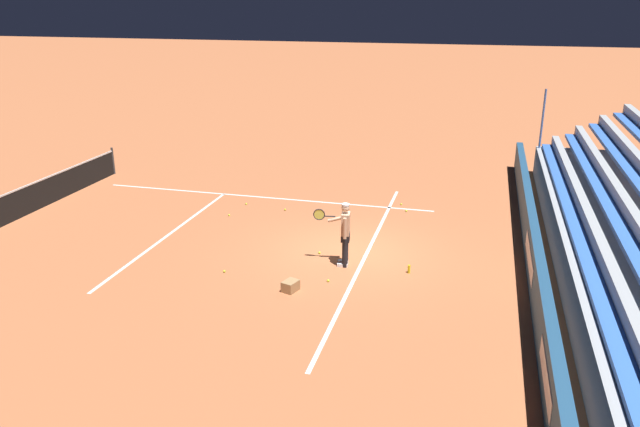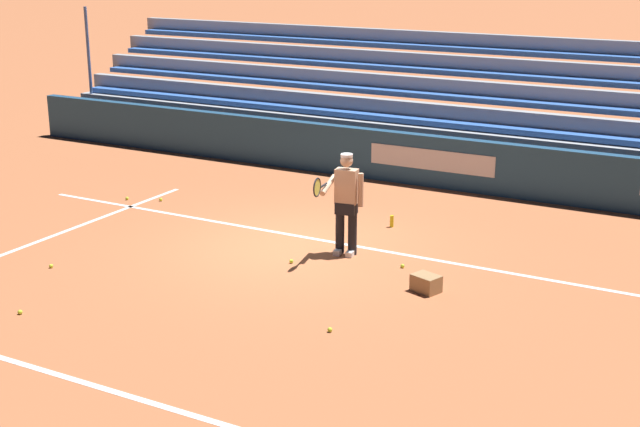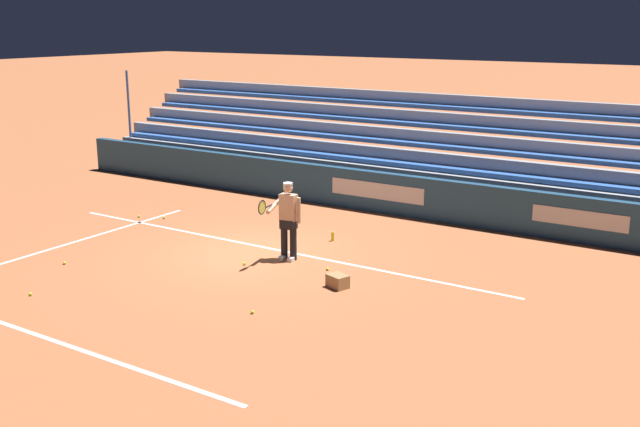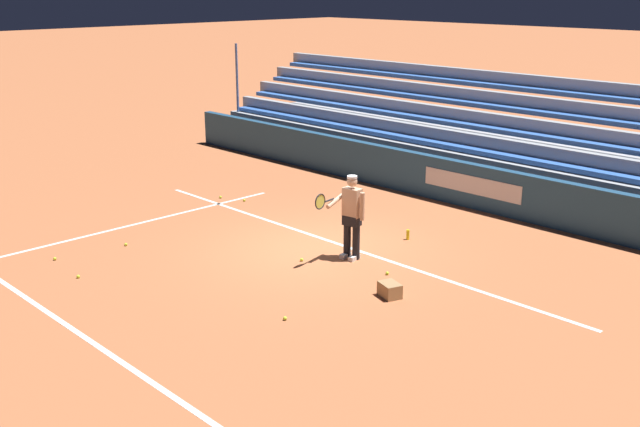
{
  "view_description": "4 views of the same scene",
  "coord_description": "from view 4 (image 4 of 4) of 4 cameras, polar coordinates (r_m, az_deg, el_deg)",
  "views": [
    {
      "loc": [
        -15.71,
        -3.31,
        6.76
      ],
      "look_at": [
        -0.37,
        0.73,
        1.2
      ],
      "focal_mm": 35.0,
      "sensor_mm": 36.0,
      "label": 1
    },
    {
      "loc": [
        -7.3,
        12.49,
        4.99
      ],
      "look_at": [
        -1.12,
        1.23,
        1.09
      ],
      "focal_mm": 50.0,
      "sensor_mm": 36.0,
      "label": 2
    },
    {
      "loc": [
        -9.89,
        12.63,
        5.08
      ],
      "look_at": [
        -1.55,
        -0.33,
        1.07
      ],
      "focal_mm": 42.0,
      "sensor_mm": 36.0,
      "label": 3
    },
    {
      "loc": [
        -10.62,
        10.28,
        5.31
      ],
      "look_at": [
        -0.08,
        0.01,
        0.78
      ],
      "focal_mm": 42.0,
      "sensor_mm": 36.0,
      "label": 4
    }
  ],
  "objects": [
    {
      "name": "ground_plane",
      "position": [
        15.7,
        -0.18,
        -2.66
      ],
      "size": [
        160.0,
        160.0,
        0.0
      ],
      "primitive_type": "plane",
      "color": "#B7663D"
    },
    {
      "name": "court_baseline_white",
      "position": [
        16.03,
        1.1,
        -2.23
      ],
      "size": [
        12.0,
        0.1,
        0.01
      ],
      "primitive_type": "cube",
      "color": "white",
      "rests_on": "ground"
    },
    {
      "name": "court_sideline_white",
      "position": [
        16.87,
        -20.07,
        -2.32
      ],
      "size": [
        0.1,
        12.0,
        0.01
      ],
      "primitive_type": "cube",
      "color": "white",
      "rests_on": "ground"
    },
    {
      "name": "court_service_line_white",
      "position": [
        12.8,
        -18.37,
        -8.33
      ],
      "size": [
        8.22,
        0.1,
        0.01
      ],
      "primitive_type": "cube",
      "color": "white",
      "rests_on": "ground"
    },
    {
      "name": "back_wall_sponsor_board",
      "position": [
        19.07,
        10.36,
        2.37
      ],
      "size": [
        20.95,
        0.25,
        1.1
      ],
      "color": "navy",
      "rests_on": "ground"
    },
    {
      "name": "bleacher_stand",
      "position": [
        20.84,
        13.96,
        3.99
      ],
      "size": [
        19.91,
        3.2,
        3.4
      ],
      "color": "#9EA3A8",
      "rests_on": "ground"
    },
    {
      "name": "tennis_player",
      "position": [
        14.87,
        2.37,
        -0.19
      ],
      "size": [
        0.59,
        1.04,
        1.71
      ],
      "color": "black",
      "rests_on": "ground"
    },
    {
      "name": "ball_box_cardboard",
      "position": [
        13.34,
        5.34,
        -5.82
      ],
      "size": [
        0.47,
        0.41,
        0.26
      ],
      "primitive_type": "cube",
      "rotation": [
        0.0,
        0.0,
        -0.32
      ],
      "color": "#A87F51",
      "rests_on": "ground"
    },
    {
      "name": "tennis_ball_near_player",
      "position": [
        14.85,
        -17.94,
        -4.59
      ],
      "size": [
        0.07,
        0.07,
        0.07
      ],
      "primitive_type": "sphere",
      "color": "#CCE533",
      "rests_on": "ground"
    },
    {
      "name": "tennis_ball_toward_net",
      "position": [
        14.98,
        -1.41,
        -3.53
      ],
      "size": [
        0.07,
        0.07,
        0.07
      ],
      "primitive_type": "sphere",
      "color": "#CCE533",
      "rests_on": "ground"
    },
    {
      "name": "tennis_ball_midcourt",
      "position": [
        15.94,
        -19.55,
        -3.26
      ],
      "size": [
        0.07,
        0.07,
        0.07
      ],
      "primitive_type": "sphere",
      "color": "#CCE533",
      "rests_on": "ground"
    },
    {
      "name": "tennis_ball_by_box",
      "position": [
        16.36,
        -14.58,
        -2.29
      ],
      "size": [
        0.07,
        0.07,
        0.07
      ],
      "primitive_type": "sphere",
      "color": "#CCE533",
      "rests_on": "ground"
    },
    {
      "name": "tennis_ball_far_right",
      "position": [
        14.35,
        5.15,
        -4.55
      ],
      "size": [
        0.07,
        0.07,
        0.07
      ],
      "primitive_type": "sphere",
      "color": "#CCE533",
      "rests_on": "ground"
    },
    {
      "name": "tennis_ball_stray_back",
      "position": [
        19.15,
        -5.79,
        1.02
      ],
      "size": [
        0.07,
        0.07,
        0.07
      ],
      "primitive_type": "sphere",
      "color": "#CCE533",
      "rests_on": "ground"
    },
    {
      "name": "tennis_ball_far_left",
      "position": [
        12.46,
        -2.68,
        -7.98
      ],
      "size": [
        0.07,
        0.07,
        0.07
      ],
      "primitive_type": "sphere",
      "color": "#CCE533",
      "rests_on": "ground"
    },
    {
      "name": "tennis_ball_on_baseline",
      "position": [
        19.5,
        -7.59,
        1.25
      ],
      "size": [
        0.07,
        0.07,
        0.07
      ],
      "primitive_type": "sphere",
      "color": "#CCE533",
      "rests_on": "ground"
    },
    {
      "name": "water_bottle",
      "position": [
        16.31,
        6.71,
        -1.61
      ],
      "size": [
        0.07,
        0.07,
        0.22
      ],
      "primitive_type": "cylinder",
      "color": "yellow",
      "rests_on": "ground"
    }
  ]
}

